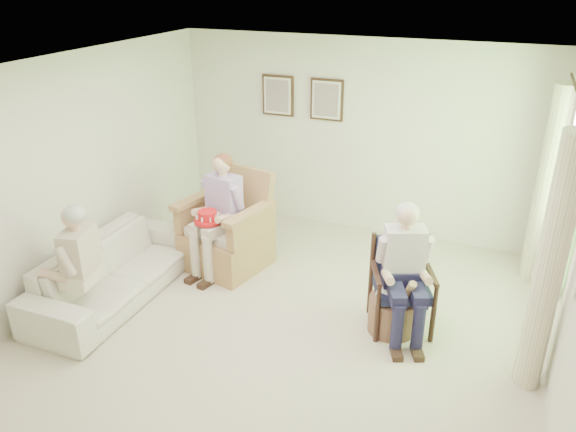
# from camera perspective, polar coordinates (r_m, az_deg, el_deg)

# --- Properties ---
(floor) EXTENTS (5.50, 5.50, 0.00)m
(floor) POSITION_cam_1_polar(r_m,az_deg,el_deg) (5.81, -0.95, -11.85)
(floor) COLOR #C4B29D
(floor) RESTS_ON ground
(back_wall) EXTENTS (5.00, 0.04, 2.60)m
(back_wall) POSITION_cam_1_polar(r_m,az_deg,el_deg) (7.60, 7.18, 7.88)
(back_wall) COLOR silver
(back_wall) RESTS_ON ground
(front_wall) EXTENTS (5.00, 0.04, 2.60)m
(front_wall) POSITION_cam_1_polar(r_m,az_deg,el_deg) (3.22, -21.78, -19.15)
(front_wall) COLOR silver
(front_wall) RESTS_ON ground
(left_wall) EXTENTS (0.04, 5.50, 2.60)m
(left_wall) POSITION_cam_1_polar(r_m,az_deg,el_deg) (6.48, -21.87, 3.36)
(left_wall) COLOR silver
(left_wall) RESTS_ON ground
(ceiling) EXTENTS (5.00, 5.50, 0.02)m
(ceiling) POSITION_cam_1_polar(r_m,az_deg,el_deg) (4.76, -1.17, 14.31)
(ceiling) COLOR white
(ceiling) RESTS_ON back_wall
(window) EXTENTS (0.13, 2.50, 1.63)m
(window) POSITION_cam_1_polar(r_m,az_deg,el_deg) (5.84, 26.93, 3.22)
(window) COLOR #2D6B23
(window) RESTS_ON right_wall
(curtain_left) EXTENTS (0.34, 0.34, 2.30)m
(curtain_left) POSITION_cam_1_polar(r_m,az_deg,el_deg) (5.09, 25.05, -4.75)
(curtain_left) COLOR beige
(curtain_left) RESTS_ON ground
(curtain_right) EXTENTS (0.34, 0.34, 2.30)m
(curtain_right) POSITION_cam_1_polar(r_m,az_deg,el_deg) (6.89, 24.78, 2.71)
(curtain_right) COLOR beige
(curtain_right) RESTS_ON ground
(framed_print_left) EXTENTS (0.45, 0.05, 0.55)m
(framed_print_left) POSITION_cam_1_polar(r_m,az_deg,el_deg) (7.81, -1.04, 12.14)
(framed_print_left) COLOR #382114
(framed_print_left) RESTS_ON back_wall
(framed_print_right) EXTENTS (0.45, 0.05, 0.55)m
(framed_print_right) POSITION_cam_1_polar(r_m,az_deg,el_deg) (7.57, 3.94, 11.69)
(framed_print_right) COLOR #382114
(framed_print_right) RESTS_ON back_wall
(wicker_armchair) EXTENTS (0.92, 0.92, 1.18)m
(wicker_armchair) POSITION_cam_1_polar(r_m,az_deg,el_deg) (6.89, -6.15, -2.11)
(wicker_armchair) COLOR tan
(wicker_armchair) RESTS_ON ground
(wood_armchair) EXTENTS (0.59, 0.56, 0.92)m
(wood_armchair) POSITION_cam_1_polar(r_m,az_deg,el_deg) (5.82, 11.69, -6.41)
(wood_armchair) COLOR black
(wood_armchair) RESTS_ON ground
(sofa) EXTENTS (2.19, 0.85, 0.64)m
(sofa) POSITION_cam_1_polar(r_m,az_deg,el_deg) (6.51, -17.15, -5.38)
(sofa) COLOR silver
(sofa) RESTS_ON ground
(person_wicker) EXTENTS (0.40, 0.63, 1.42)m
(person_wicker) POSITION_cam_1_polar(r_m,az_deg,el_deg) (6.57, -6.96, 1.00)
(person_wicker) COLOR beige
(person_wicker) RESTS_ON ground
(person_dark) EXTENTS (0.40, 0.62, 1.34)m
(person_dark) POSITION_cam_1_polar(r_m,az_deg,el_deg) (5.55, 11.62, -4.71)
(person_dark) COLOR #1C1B3B
(person_dark) RESTS_ON ground
(person_sofa) EXTENTS (0.42, 0.62, 1.29)m
(person_sofa) POSITION_cam_1_polar(r_m,az_deg,el_deg) (5.96, -20.96, -4.27)
(person_sofa) COLOR beige
(person_sofa) RESTS_ON ground
(red_hat) EXTENTS (0.30, 0.30, 0.14)m
(red_hat) POSITION_cam_1_polar(r_m,az_deg,el_deg) (6.48, -8.18, -0.18)
(red_hat) COLOR red
(red_hat) RESTS_ON person_wicker
(hatbox) EXTENTS (0.60, 0.60, 0.71)m
(hatbox) POSITION_cam_1_polar(r_m,az_deg,el_deg) (5.80, 10.63, -9.06)
(hatbox) COLOR #A47A59
(hatbox) RESTS_ON ground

